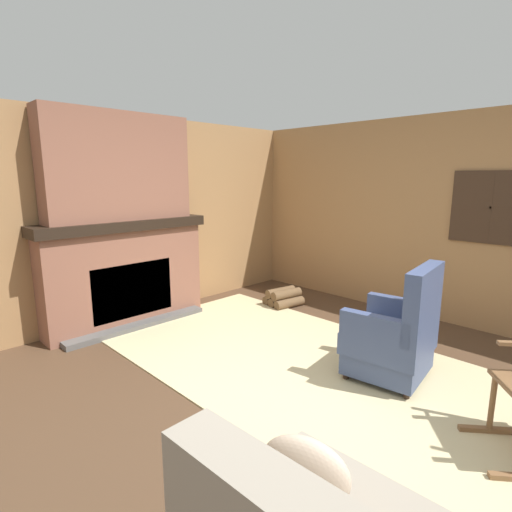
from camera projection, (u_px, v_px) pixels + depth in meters
The scene contains 10 objects.
ground_plane at pixel (291, 408), 2.94m from camera, with size 14.00×14.00×0.00m, color #4C3523.
wood_panel_wall_left at pixel (114, 220), 4.56m from camera, with size 0.06×5.87×2.37m.
wood_panel_wall_back at pixel (445, 220), 4.54m from camera, with size 5.87×0.09×2.37m.
fireplace_hearth at pixel (126, 273), 4.53m from camera, with size 0.54×1.93×1.20m.
chimney_breast at pixel (119, 167), 4.30m from camera, with size 0.29×1.61×1.15m.
area_rug at pixel (303, 364), 3.60m from camera, with size 4.06×2.15×0.01m.
armchair at pixel (395, 338), 3.30m from camera, with size 0.70×0.73×0.99m.
firewood_stack at pixel (283, 298), 5.26m from camera, with size 0.44×0.48×0.23m.
oil_lamp_vase at pixel (76, 213), 4.08m from camera, with size 0.13×0.13×0.31m.
storage_case at pixel (129, 213), 4.49m from camera, with size 0.14×0.21×0.13m.
Camera 1 is at (1.70, -2.06, 1.67)m, focal length 28.00 mm.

